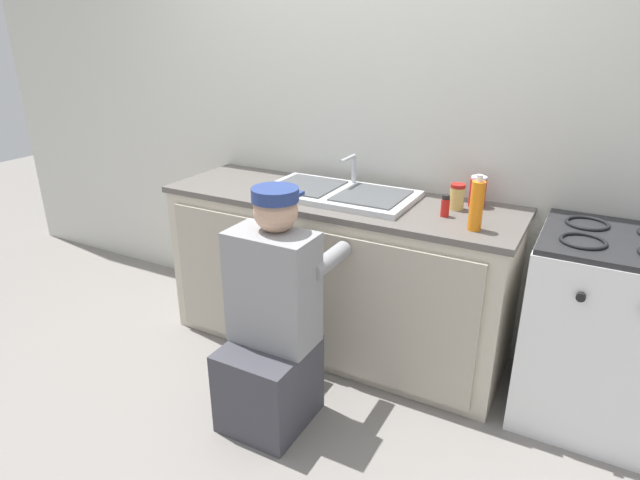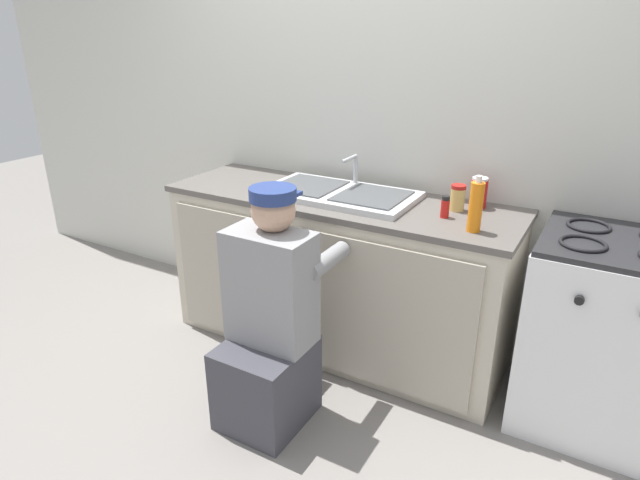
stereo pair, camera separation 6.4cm
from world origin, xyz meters
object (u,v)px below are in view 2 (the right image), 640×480
object	(u,v)px
stove_range	(602,335)
spice_bottle_red	(445,207)
sink_double_basin	(339,193)
soda_cup_red	(479,193)
plumber_person	(270,329)
soap_bottle_orange	(476,206)
condiment_jar	(458,198)

from	to	relation	value
stove_range	spice_bottle_red	xyz separation A→B (m)	(-0.74, -0.04, 0.49)
sink_double_basin	soda_cup_red	size ratio (longest dim) A/B	5.26
plumber_person	soda_cup_red	size ratio (longest dim) A/B	7.26
soap_bottle_orange	plumber_person	bearing A→B (deg)	-142.41
sink_double_basin	spice_bottle_red	bearing A→B (deg)	-4.27
soda_cup_red	soap_bottle_orange	distance (m)	0.35
sink_double_basin	condiment_jar	bearing A→B (deg)	8.20
sink_double_basin	condiment_jar	distance (m)	0.61
sink_double_basin	stove_range	bearing A→B (deg)	-0.09
sink_double_basin	plumber_person	xyz separation A→B (m)	(0.03, -0.71, -0.45)
plumber_person	soap_bottle_orange	world-z (taller)	soap_bottle_orange
condiment_jar	soap_bottle_orange	world-z (taller)	soap_bottle_orange
soda_cup_red	soap_bottle_orange	world-z (taller)	soap_bottle_orange
sink_double_basin	plumber_person	size ratio (longest dim) A/B	0.72
spice_bottle_red	soap_bottle_orange	size ratio (longest dim) A/B	0.42
sink_double_basin	soda_cup_red	xyz separation A→B (m)	(0.68, 0.18, 0.06)
condiment_jar	sink_double_basin	bearing A→B (deg)	-171.80
sink_double_basin	spice_bottle_red	size ratio (longest dim) A/B	7.62
plumber_person	condiment_jar	world-z (taller)	plumber_person
soda_cup_red	condiment_jar	size ratio (longest dim) A/B	1.19
soda_cup_red	condiment_jar	bearing A→B (deg)	-127.84
soda_cup_red	condiment_jar	distance (m)	0.12
stove_range	plumber_person	xyz separation A→B (m)	(-1.30, -0.71, 0.01)
plumber_person	condiment_jar	distance (m)	1.10
condiment_jar	spice_bottle_red	bearing A→B (deg)	-98.38
stove_range	sink_double_basin	bearing A→B (deg)	179.91
sink_double_basin	soda_cup_red	bearing A→B (deg)	15.17
stove_range	soda_cup_red	xyz separation A→B (m)	(-0.65, 0.19, 0.51)
soda_cup_red	condiment_jar	xyz separation A→B (m)	(-0.08, -0.10, -0.01)
spice_bottle_red	plumber_person	bearing A→B (deg)	-129.73
condiment_jar	soap_bottle_orange	distance (m)	0.29
sink_double_basin	stove_range	xyz separation A→B (m)	(1.33, -0.00, -0.45)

